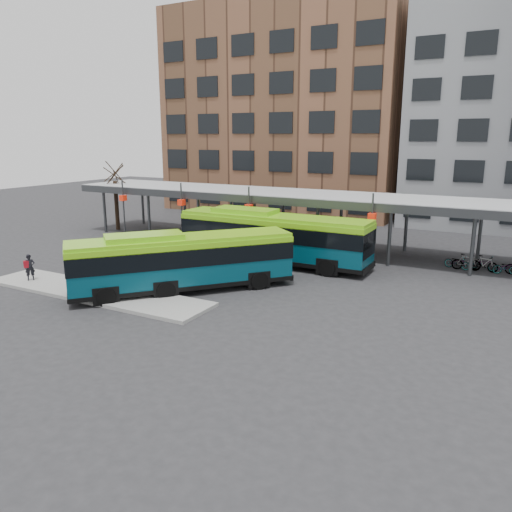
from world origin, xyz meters
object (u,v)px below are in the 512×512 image
at_px(tree, 116,203).
at_px(pedestrian, 30,267).
at_px(bus_rear, 273,236).
at_px(bus_front, 182,260).

relative_size(tree, pedestrian, 3.67).
height_order(bus_rear, pedestrian, bus_rear).
bearing_deg(bus_rear, bus_front, -101.63).
bearing_deg(bus_front, pedestrian, 149.83).
relative_size(tree, bus_front, 0.52).
bearing_deg(bus_rear, tree, 166.02).
height_order(bus_front, pedestrian, bus_front).
bearing_deg(bus_rear, pedestrian, -133.63).
distance_m(tree, pedestrian, 17.18).
bearing_deg(pedestrian, bus_rear, -8.35).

